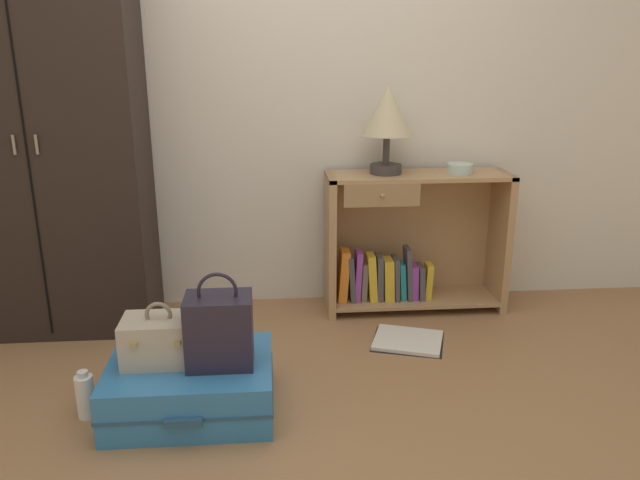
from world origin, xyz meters
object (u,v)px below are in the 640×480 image
Objects in this scene: bookshelf at (406,246)px; bottle at (85,396)px; bowl at (460,169)px; open_book_on_floor at (408,341)px; suitcase_large at (191,386)px; wardrobe at (43,137)px; table_lamp at (387,115)px; train_case at (160,340)px; handbag at (219,330)px.

bottle is at bearing -146.63° from bookshelf.
bowl reaches higher than open_book_on_floor.
bookshelf is at bearing 80.37° from open_book_on_floor.
bowl reaches higher than suitcase_large.
open_book_on_floor is (1.79, -0.38, -0.99)m from wardrobe.
suitcase_large is (-0.96, -0.98, -0.98)m from table_lamp.
open_book_on_floor is (1.02, 0.52, -0.10)m from suitcase_large.
bookshelf is 7.37× the size of bowl.
open_book_on_floor is at bearing 20.62° from bottle.
train_case is at bearing -147.61° from bowl.
table_lamp reaches higher than train_case.
table_lamp is (-0.13, 0.00, 0.73)m from bookshelf.
suitcase_large is 2.24× the size of train_case.
bowl is (0.27, -0.03, 0.44)m from bookshelf.
table_lamp is 1.49m from handbag.
wardrobe is 4.30× the size of table_lamp.
open_book_on_floor is at bearing -83.30° from table_lamp.
handbag is at bearing -133.89° from bookshelf.
handbag is at bearing -129.71° from table_lamp.
handbag is at bearing -11.10° from suitcase_large.
open_book_on_floor is (0.05, -0.46, -1.08)m from table_lamp.
wardrobe is 2.08m from open_book_on_floor.
wardrobe reaches higher than suitcase_large.
bookshelf is at bearing -0.50° from table_lamp.
bottle is (-1.51, -1.00, -0.27)m from bookshelf.
suitcase_large is (0.77, -0.90, -0.89)m from wardrobe.
train_case is at bearing 170.73° from suitcase_large.
bowl is 2.14m from bottle.
table_lamp reaches higher than handbag.
train_case is (0.66, -0.88, -0.69)m from wardrobe.
wardrobe reaches higher than open_book_on_floor.
wardrobe reaches higher than bowl.
bottle is (0.35, -0.92, -0.91)m from wardrobe.
handbag is 0.61m from bottle.
bowl is at bearing 1.33° from wardrobe.
wardrobe is at bearing 134.05° from handbag.
train_case is (-0.11, 0.02, 0.20)m from suitcase_large.
bottle reaches higher than open_book_on_floor.
bookshelf is 1.54m from train_case.
table_lamp is 0.49m from bowl.
wardrobe is at bearing -178.67° from bowl.
bookshelf is 2.37× the size of open_book_on_floor.
table_lamp is at bearing 175.78° from bowl.
open_book_on_floor is (-0.34, -0.43, -0.79)m from bowl.
open_book_on_floor is at bearing -99.63° from bookshelf.
handbag is at bearing -45.95° from wardrobe.
bowl reaches higher than train_case.
bottle is 0.48× the size of open_book_on_floor.
bowl is at bearing 34.98° from suitcase_large.
bottle is (-0.31, -0.03, -0.22)m from train_case.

